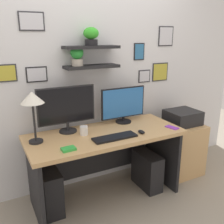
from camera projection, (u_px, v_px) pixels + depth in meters
ground_plane at (106, 196)px, 2.82m from camera, size 8.00×8.00×0.00m
back_wall_assembly at (88, 68)px, 2.80m from camera, size 4.40×0.24×2.70m
desk at (103, 150)px, 2.71m from camera, size 1.59×0.68×0.75m
monitor_left at (67, 107)px, 2.57m from camera, size 0.59×0.18×0.47m
monitor_right at (123, 104)px, 2.87m from camera, size 0.53×0.18×0.40m
keyboard at (115, 137)px, 2.47m from camera, size 0.44×0.14×0.02m
computer_mouse at (141, 132)px, 2.59m from camera, size 0.06×0.09×0.03m
desk_lamp at (32, 101)px, 2.26m from camera, size 0.21×0.21×0.48m
cell_phone at (172, 127)px, 2.75m from camera, size 0.10×0.15×0.01m
coffee_mug at (84, 131)px, 2.54m from camera, size 0.08×0.08×0.09m
scissors_tray at (68, 149)px, 2.21m from camera, size 0.12×0.08×0.02m
drawer_cabinet at (180, 148)px, 3.27m from camera, size 0.44×0.50×0.65m
printer at (183, 117)px, 3.15m from camera, size 0.38×0.34×0.17m
computer_tower_left at (50, 190)px, 2.55m from camera, size 0.18×0.40×0.45m
computer_tower_right at (147, 170)px, 2.95m from camera, size 0.18×0.40×0.42m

